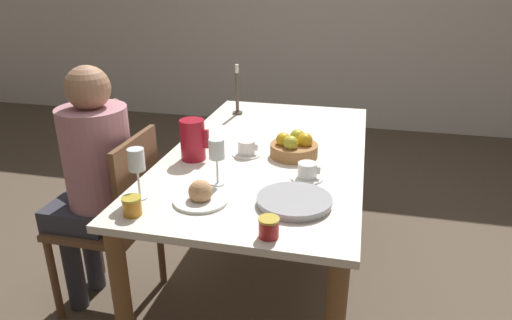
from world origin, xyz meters
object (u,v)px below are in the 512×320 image
at_px(chair_person_side, 117,217).
at_px(jam_jar_amber, 132,205).
at_px(bread_plate, 201,195).
at_px(teacup_near_person, 307,172).
at_px(wine_glass_juice, 137,163).
at_px(candlestick_tall, 237,95).
at_px(person_seated, 93,172).
at_px(serving_tray, 294,201).
at_px(red_pitcher, 193,139).
at_px(fruit_bowl, 294,147).
at_px(jam_jar_red, 269,227).
at_px(wine_glass_water, 217,151).
at_px(teacup_across, 247,149).

bearing_deg(chair_person_side, jam_jar_amber, -141.06).
bearing_deg(bread_plate, teacup_near_person, 39.31).
bearing_deg(wine_glass_juice, candlestick_tall, 86.74).
bearing_deg(person_seated, serving_tray, -100.19).
relative_size(person_seated, red_pitcher, 6.31).
bearing_deg(fruit_bowl, wine_glass_juice, -132.27).
height_order(person_seated, bread_plate, person_seated).
xyz_separation_m(teacup_near_person, jam_jar_amber, (-0.57, -0.45, 0.01)).
xyz_separation_m(jam_jar_amber, jam_jar_red, (0.50, -0.03, 0.00)).
distance_m(chair_person_side, red_pitcher, 0.52).
relative_size(jam_jar_amber, candlestick_tall, 0.23).
xyz_separation_m(wine_glass_water, teacup_across, (0.04, 0.34, -0.11)).
xyz_separation_m(jam_jar_red, candlestick_tall, (-0.47, 1.33, 0.08)).
distance_m(person_seated, jam_jar_amber, 0.55).
bearing_deg(jam_jar_amber, chair_person_side, 128.94).
relative_size(wine_glass_water, fruit_bowl, 0.87).
xyz_separation_m(chair_person_side, red_pitcher, (0.34, 0.16, 0.36)).
relative_size(teacup_near_person, jam_jar_red, 1.96).
distance_m(red_pitcher, serving_tray, 0.63).
bearing_deg(jam_jar_red, teacup_near_person, 82.39).
bearing_deg(wine_glass_water, chair_person_side, 172.51).
relative_size(bread_plate, candlestick_tall, 0.69).
distance_m(wine_glass_water, candlestick_tall, 1.00).
distance_m(teacup_near_person, candlestick_tall, 1.00).
bearing_deg(wine_glass_juice, chair_person_side, 136.94).
relative_size(teacup_across, serving_tray, 0.49).
relative_size(chair_person_side, bread_plate, 4.26).
bearing_deg(wine_glass_water, jam_jar_red, -50.59).
distance_m(serving_tray, fruit_bowl, 0.49).
distance_m(chair_person_side, candlestick_tall, 1.04).
bearing_deg(red_pitcher, person_seated, -157.93).
bearing_deg(bread_plate, fruit_bowl, 63.11).
distance_m(teacup_near_person, serving_tray, 0.24).
height_order(bread_plate, candlestick_tall, candlestick_tall).
distance_m(red_pitcher, candlestick_tall, 0.75).
height_order(wine_glass_water, teacup_near_person, wine_glass_water).
bearing_deg(fruit_bowl, red_pitcher, -162.73).
distance_m(person_seated, jam_jar_red, 0.99).
distance_m(wine_glass_water, serving_tray, 0.37).
distance_m(teacup_across, serving_tray, 0.54).
bearing_deg(bread_plate, chair_person_side, 155.52).
bearing_deg(serving_tray, jam_jar_amber, -159.45).
distance_m(person_seated, bread_plate, 0.64).
distance_m(fruit_bowl, candlestick_tall, 0.76).
distance_m(jam_jar_amber, candlestick_tall, 1.30).
bearing_deg(serving_tray, bread_plate, -170.91).
relative_size(red_pitcher, jam_jar_amber, 2.69).
relative_size(red_pitcher, wine_glass_water, 0.98).
height_order(chair_person_side, wine_glass_water, wine_glass_water).
bearing_deg(wine_glass_juice, jam_jar_amber, -74.71).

